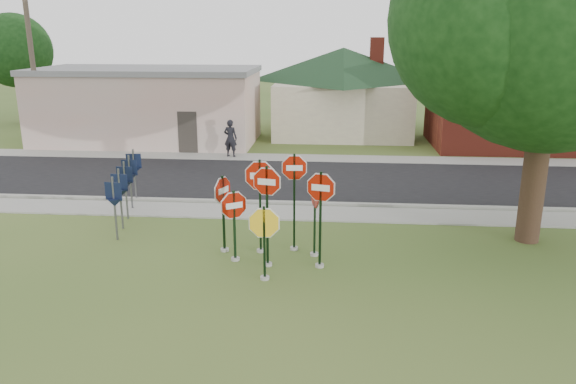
# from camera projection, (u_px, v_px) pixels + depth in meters

# --- Properties ---
(ground) EXTENTS (120.00, 120.00, 0.00)m
(ground) POSITION_uv_depth(u_px,v_px,m) (270.00, 280.00, 14.42)
(ground) COLOR #3B5921
(ground) RESTS_ON ground
(sidewalk_near) EXTENTS (60.00, 1.60, 0.06)m
(sidewalk_near) POSITION_uv_depth(u_px,v_px,m) (288.00, 213.00, 19.68)
(sidewalk_near) COLOR gray
(sidewalk_near) RESTS_ON ground
(road) EXTENTS (60.00, 7.00, 0.04)m
(road) POSITION_uv_depth(u_px,v_px,m) (297.00, 180.00, 23.99)
(road) COLOR black
(road) RESTS_ON ground
(sidewalk_far) EXTENTS (60.00, 1.60, 0.06)m
(sidewalk_far) POSITION_uv_depth(u_px,v_px,m) (303.00, 158.00, 28.10)
(sidewalk_far) COLOR gray
(sidewalk_far) RESTS_ON ground
(curb) EXTENTS (60.00, 0.20, 0.14)m
(curb) POSITION_uv_depth(u_px,v_px,m) (290.00, 203.00, 20.62)
(curb) COLOR gray
(curb) RESTS_ON ground
(stop_sign_center) EXTENTS (1.03, 0.24, 2.90)m
(stop_sign_center) POSITION_uv_depth(u_px,v_px,m) (267.00, 202.00, 14.82)
(stop_sign_center) COLOR #9B9991
(stop_sign_center) RESTS_ON ground
(stop_sign_yellow) EXTENTS (1.10, 0.24, 2.08)m
(stop_sign_yellow) POSITION_uv_depth(u_px,v_px,m) (264.00, 235.00, 14.14)
(stop_sign_yellow) COLOR #9B9991
(stop_sign_yellow) RESTS_ON ground
(stop_sign_left) EXTENTS (0.89, 0.58, 2.14)m
(stop_sign_left) POSITION_uv_depth(u_px,v_px,m) (234.00, 217.00, 15.33)
(stop_sign_left) COLOR #9B9991
(stop_sign_left) RESTS_ON ground
(stop_sign_right) EXTENTS (1.04, 0.28, 2.77)m
(stop_sign_right) POSITION_uv_depth(u_px,v_px,m) (321.00, 206.00, 14.76)
(stop_sign_right) COLOR #9B9991
(stop_sign_right) RESTS_ON ground
(stop_sign_back_right) EXTENTS (1.00, 0.24, 2.97)m
(stop_sign_back_right) POSITION_uv_depth(u_px,v_px,m) (294.00, 189.00, 15.93)
(stop_sign_back_right) COLOR #9B9991
(stop_sign_back_right) RESTS_ON ground
(stop_sign_back_left) EXTENTS (1.16, 0.24, 2.86)m
(stop_sign_back_left) POSITION_uv_depth(u_px,v_px,m) (260.00, 191.00, 15.77)
(stop_sign_back_left) COLOR #9B9991
(stop_sign_back_left) RESTS_ON ground
(stop_sign_far_right) EXTENTS (0.37, 1.10, 2.41)m
(stop_sign_far_right) POSITION_uv_depth(u_px,v_px,m) (315.00, 206.00, 15.60)
(stop_sign_far_right) COLOR #9B9991
(stop_sign_far_right) RESTS_ON ground
(stop_sign_far_left) EXTENTS (0.42, 0.98, 2.37)m
(stop_sign_far_left) POSITION_uv_depth(u_px,v_px,m) (223.00, 204.00, 15.94)
(stop_sign_far_left) COLOR #9B9991
(stop_sign_far_left) RESTS_ON ground
(route_sign_row) EXTENTS (1.43, 4.63, 2.00)m
(route_sign_row) POSITION_uv_depth(u_px,v_px,m) (125.00, 184.00, 18.82)
(route_sign_row) COLOR #59595E
(route_sign_row) RESTS_ON ground
(building_stucco) EXTENTS (12.20, 6.20, 4.20)m
(building_stucco) POSITION_uv_depth(u_px,v_px,m) (148.00, 105.00, 31.78)
(building_stucco) COLOR beige
(building_stucco) RESTS_ON ground
(building_house) EXTENTS (11.60, 11.60, 6.20)m
(building_house) POSITION_uv_depth(u_px,v_px,m) (343.00, 74.00, 34.32)
(building_house) COLOR beige
(building_house) RESTS_ON ground
(building_brick) EXTENTS (10.20, 6.20, 4.75)m
(building_brick) POSITION_uv_depth(u_px,v_px,m) (527.00, 103.00, 30.50)
(building_brick) COLOR maroon
(building_brick) RESTS_ON ground
(oak_tree) EXTENTS (11.51, 10.91, 10.71)m
(oak_tree) POSITION_uv_depth(u_px,v_px,m) (555.00, 9.00, 15.30)
(oak_tree) COLOR #2F1E15
(oak_tree) RESTS_ON ground
(utility_pole_near) EXTENTS (2.20, 0.26, 9.50)m
(utility_pole_near) POSITION_uv_depth(u_px,v_px,m) (32.00, 55.00, 28.72)
(utility_pole_near) COLOR #4F4035
(utility_pole_near) RESTS_ON ground
(bg_tree_left) EXTENTS (4.90, 4.90, 7.35)m
(bg_tree_left) POSITION_uv_depth(u_px,v_px,m) (15.00, 51.00, 37.65)
(bg_tree_left) COLOR #2F1E15
(bg_tree_left) RESTS_ON ground
(pedestrian) EXTENTS (0.75, 0.57, 1.87)m
(pedestrian) POSITION_uv_depth(u_px,v_px,m) (231.00, 138.00, 28.10)
(pedestrian) COLOR black
(pedestrian) RESTS_ON sidewalk_far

